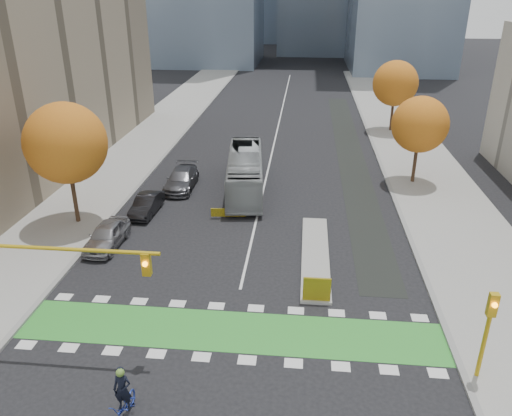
% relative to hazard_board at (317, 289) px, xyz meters
% --- Properties ---
extents(ground, '(300.00, 300.00, 0.00)m').
position_rel_hazard_board_xyz_m(ground, '(-4.00, -4.20, -0.80)').
color(ground, black).
rests_on(ground, ground).
extents(sidewalk_west, '(7.00, 120.00, 0.15)m').
position_rel_hazard_board_xyz_m(sidewalk_west, '(-17.50, 15.80, -0.73)').
color(sidewalk_west, gray).
rests_on(sidewalk_west, ground).
extents(sidewalk_east, '(7.00, 120.00, 0.15)m').
position_rel_hazard_board_xyz_m(sidewalk_east, '(9.50, 15.80, -0.73)').
color(sidewalk_east, gray).
rests_on(sidewalk_east, ground).
extents(curb_west, '(0.30, 120.00, 0.16)m').
position_rel_hazard_board_xyz_m(curb_west, '(-14.00, 15.80, -0.73)').
color(curb_west, gray).
rests_on(curb_west, ground).
extents(curb_east, '(0.30, 120.00, 0.16)m').
position_rel_hazard_board_xyz_m(curb_east, '(6.00, 15.80, -0.73)').
color(curb_east, gray).
rests_on(curb_east, ground).
extents(bike_crossing, '(20.00, 3.00, 0.01)m').
position_rel_hazard_board_xyz_m(bike_crossing, '(-4.00, -2.70, -0.79)').
color(bike_crossing, green).
rests_on(bike_crossing, ground).
extents(centre_line, '(0.15, 70.00, 0.01)m').
position_rel_hazard_board_xyz_m(centre_line, '(-4.00, 35.80, -0.80)').
color(centre_line, silver).
rests_on(centre_line, ground).
extents(bike_lane_paint, '(2.50, 50.00, 0.01)m').
position_rel_hazard_board_xyz_m(bike_lane_paint, '(3.50, 25.80, -0.80)').
color(bike_lane_paint, black).
rests_on(bike_lane_paint, ground).
extents(median_island, '(1.60, 10.00, 0.16)m').
position_rel_hazard_board_xyz_m(median_island, '(0.00, 4.80, -0.72)').
color(median_island, gray).
rests_on(median_island, ground).
extents(hazard_board, '(1.40, 0.12, 1.30)m').
position_rel_hazard_board_xyz_m(hazard_board, '(0.00, 0.00, 0.00)').
color(hazard_board, yellow).
rests_on(hazard_board, median_island).
extents(tree_west, '(5.20, 5.20, 8.22)m').
position_rel_hazard_board_xyz_m(tree_west, '(-16.00, 7.80, 4.82)').
color(tree_west, '#332114').
rests_on(tree_west, ground).
extents(tree_east_near, '(4.40, 4.40, 7.08)m').
position_rel_hazard_board_xyz_m(tree_east_near, '(8.00, 17.80, 4.06)').
color(tree_east_near, '#332114').
rests_on(tree_east_near, ground).
extents(tree_east_far, '(4.80, 4.80, 7.65)m').
position_rel_hazard_board_xyz_m(tree_east_far, '(8.50, 33.80, 4.44)').
color(tree_east_far, '#332114').
rests_on(tree_east_far, ground).
extents(traffic_signal_west, '(8.53, 0.56, 5.20)m').
position_rel_hazard_board_xyz_m(traffic_signal_west, '(-11.93, -4.71, 3.23)').
color(traffic_signal_west, '#BF9914').
rests_on(traffic_signal_west, ground).
extents(traffic_signal_east, '(0.35, 0.43, 4.10)m').
position_rel_hazard_board_xyz_m(traffic_signal_east, '(6.50, -4.71, 1.93)').
color(traffic_signal_east, '#BF9914').
rests_on(traffic_signal_east, ground).
extents(cyclist, '(0.72, 2.05, 2.37)m').
position_rel_hazard_board_xyz_m(cyclist, '(-7.10, -8.22, -0.01)').
color(cyclist, '#2337A1').
rests_on(cyclist, ground).
extents(bus, '(3.71, 11.27, 3.08)m').
position_rel_hazard_board_xyz_m(bus, '(-5.41, 14.82, 0.74)').
color(bus, '#959A9C').
rests_on(bus, ground).
extents(parked_car_a, '(1.90, 4.44, 1.50)m').
position_rel_hazard_board_xyz_m(parked_car_a, '(-12.77, 4.80, -0.05)').
color(parked_car_a, gray).
rests_on(parked_car_a, ground).
extents(parked_car_b, '(1.59, 4.09, 1.33)m').
position_rel_hazard_board_xyz_m(parked_car_b, '(-11.82, 9.80, -0.14)').
color(parked_car_b, black).
rests_on(parked_car_b, ground).
extents(parked_car_c, '(2.24, 5.28, 1.52)m').
position_rel_hazard_board_xyz_m(parked_car_c, '(-10.50, 14.80, -0.04)').
color(parked_car_c, '#505056').
rests_on(parked_car_c, ground).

